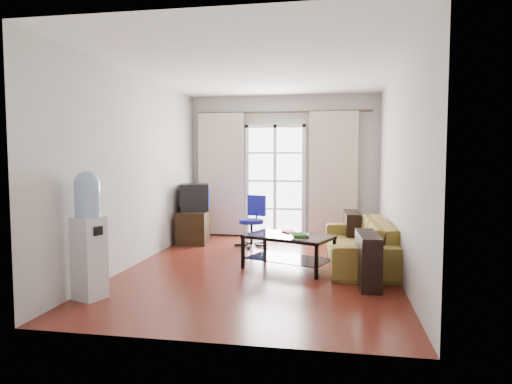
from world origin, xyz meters
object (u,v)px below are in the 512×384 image
at_px(sofa, 358,242).
at_px(tv_stand, 193,227).
at_px(water_cooler, 89,232).
at_px(coffee_table, 288,247).
at_px(crt_tv, 194,197).
at_px(task_chair, 252,231).

distance_m(sofa, tv_stand, 3.08).
xyz_separation_m(tv_stand, water_cooler, (-0.09, -3.33, 0.44)).
bearing_deg(sofa, tv_stand, -115.83).
height_order(coffee_table, crt_tv, crt_tv).
height_order(sofa, crt_tv, crt_tv).
height_order(sofa, coffee_table, sofa).
xyz_separation_m(coffee_table, crt_tv, (-1.89, 1.69, 0.51)).
xyz_separation_m(coffee_table, tv_stand, (-1.89, 1.65, -0.02)).
bearing_deg(crt_tv, coffee_table, -58.43).
height_order(sofa, tv_stand, sofa).
relative_size(coffee_table, water_cooler, 0.95).
distance_m(coffee_table, water_cooler, 2.63).
bearing_deg(tv_stand, task_chair, -14.68).
distance_m(coffee_table, crt_tv, 2.58).
bearing_deg(sofa, water_cooler, -56.99).
bearing_deg(coffee_table, water_cooler, -139.59).
bearing_deg(task_chair, coffee_table, -44.80).
distance_m(sofa, water_cooler, 3.66).
distance_m(crt_tv, water_cooler, 3.38).
distance_m(sofa, crt_tv, 3.13).
relative_size(coffee_table, crt_tv, 2.04).
relative_size(sofa, crt_tv, 3.42).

